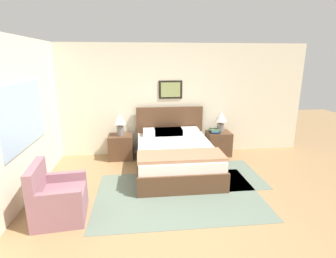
% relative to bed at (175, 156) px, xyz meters
% --- Properties ---
extents(ground_plane, '(16.00, 16.00, 0.00)m').
position_rel_bed_xyz_m(ground_plane, '(-0.23, -1.98, -0.31)').
color(ground_plane, '#99754C').
extents(wall_back, '(7.06, 0.09, 2.60)m').
position_rel_bed_xyz_m(wall_back, '(-0.23, 1.11, 0.99)').
color(wall_back, beige).
rests_on(wall_back, ground_plane).
extents(wall_left, '(0.08, 5.46, 2.60)m').
position_rel_bed_xyz_m(wall_left, '(-2.59, -0.46, 0.99)').
color(wall_left, beige).
rests_on(wall_left, ground_plane).
extents(area_rug_main, '(2.76, 1.88, 0.01)m').
position_rel_bed_xyz_m(area_rug_main, '(-0.10, -1.08, -0.30)').
color(area_rug_main, slate).
rests_on(area_rug_main, ground_plane).
extents(area_rug_bedside, '(0.92, 1.39, 0.01)m').
position_rel_bed_xyz_m(area_rug_bedside, '(1.16, -0.37, -0.30)').
color(area_rug_bedside, slate).
rests_on(area_rug_bedside, ground_plane).
extents(bed, '(1.58, 2.14, 1.15)m').
position_rel_bed_xyz_m(bed, '(0.00, 0.00, 0.00)').
color(bed, brown).
rests_on(bed, ground_plane).
extents(armchair, '(0.76, 0.80, 0.84)m').
position_rel_bed_xyz_m(armchair, '(-1.92, -1.52, -0.02)').
color(armchair, '#8E606B').
rests_on(armchair, ground_plane).
extents(nightstand_near_window, '(0.55, 0.51, 0.56)m').
position_rel_bed_xyz_m(nightstand_near_window, '(-1.16, 0.79, -0.03)').
color(nightstand_near_window, brown).
rests_on(nightstand_near_window, ground_plane).
extents(nightstand_by_door, '(0.55, 0.51, 0.56)m').
position_rel_bed_xyz_m(nightstand_by_door, '(1.16, 0.79, -0.03)').
color(nightstand_by_door, brown).
rests_on(nightstand_by_door, ground_plane).
extents(table_lamp_near_window, '(0.28, 0.28, 0.51)m').
position_rel_bed_xyz_m(table_lamp_near_window, '(-1.16, 0.76, 0.58)').
color(table_lamp_near_window, slate).
rests_on(table_lamp_near_window, nightstand_near_window).
extents(table_lamp_by_door, '(0.28, 0.28, 0.51)m').
position_rel_bed_xyz_m(table_lamp_by_door, '(1.18, 0.76, 0.58)').
color(table_lamp_by_door, slate).
rests_on(table_lamp_by_door, nightstand_by_door).
extents(book_thick_bottom, '(0.25, 0.27, 0.03)m').
position_rel_bed_xyz_m(book_thick_bottom, '(1.04, 0.74, 0.27)').
color(book_thick_bottom, '#232328').
rests_on(book_thick_bottom, nightstand_by_door).
extents(book_hardcover_middle, '(0.22, 0.31, 0.03)m').
position_rel_bed_xyz_m(book_hardcover_middle, '(1.04, 0.74, 0.29)').
color(book_hardcover_middle, '#335693').
rests_on(book_hardcover_middle, book_thick_bottom).
extents(book_novel_upper, '(0.22, 0.23, 0.04)m').
position_rel_bed_xyz_m(book_novel_upper, '(1.04, 0.74, 0.33)').
color(book_novel_upper, '#4C7551').
rests_on(book_novel_upper, book_hardcover_middle).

